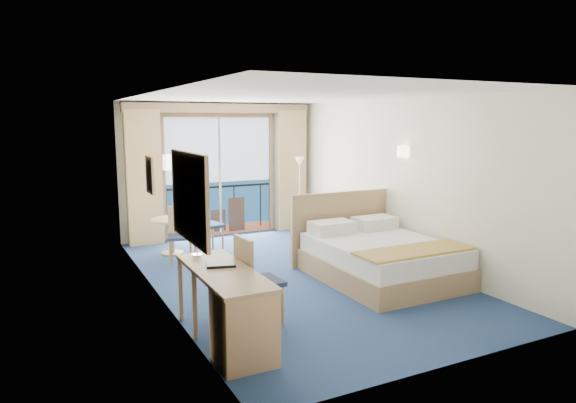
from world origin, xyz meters
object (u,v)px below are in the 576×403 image
object	(u,v)px
desk	(239,316)
table_chair_b	(180,231)
round_table	(172,227)
bed	(379,257)
nightstand	(366,240)
table_chair_a	(204,221)
armchair	(328,225)
floor_lamp	(300,175)
desk_chair	(253,276)

from	to	relation	value
desk	table_chair_b	size ratio (longest dim) A/B	1.81
round_table	bed	bearing A→B (deg)	-49.46
bed	nightstand	bearing A→B (deg)	62.10
table_chair_a	round_table	bearing A→B (deg)	53.31
bed	armchair	world-z (taller)	bed
nightstand	table_chair_b	bearing A→B (deg)	162.76
nightstand	table_chair_a	size ratio (longest dim) A/B	0.48
desk	bed	bearing A→B (deg)	28.19
bed	desk	bearing A→B (deg)	-151.81
floor_lamp	desk	bearing A→B (deg)	-123.75
desk	desk_chair	distance (m)	0.85
nightstand	table_chair_a	bearing A→B (deg)	153.13
nightstand	table_chair_a	world-z (taller)	table_chair_a
floor_lamp	desk_chair	distance (m)	5.13
desk_chair	round_table	size ratio (longest dim) A/B	1.49
desk_chair	table_chair_b	bearing A→B (deg)	-1.87
desk_chair	bed	bearing A→B (deg)	-73.68
armchair	table_chair_a	distance (m)	2.38
desk	table_chair_b	distance (m)	3.76
desk	desk_chair	world-z (taller)	desk_chair
nightstand	bed	bearing A→B (deg)	-117.90
table_chair_a	table_chair_b	world-z (taller)	table_chair_a
bed	round_table	world-z (taller)	bed
nightstand	desk_chair	distance (m)	3.70
armchair	desk_chair	xyz separation A→B (m)	(-2.82, -3.03, 0.23)
round_table	floor_lamp	bearing A→B (deg)	11.78
table_chair_a	bed	bearing A→B (deg)	-154.38
desk	desk_chair	size ratio (longest dim) A/B	1.60
desk	nightstand	bearing A→B (deg)	38.51
table_chair_a	table_chair_b	size ratio (longest dim) A/B	1.12
floor_lamp	armchair	bearing A→B (deg)	-91.03
armchair	bed	bearing A→B (deg)	43.90
bed	round_table	bearing A→B (deg)	130.54
table_chair_b	round_table	bearing A→B (deg)	106.76
nightstand	desk	world-z (taller)	desk
armchair	floor_lamp	xyz separation A→B (m)	(0.02, 1.19, 0.84)
nightstand	desk	bearing A→B (deg)	-141.49
nightstand	table_chair_b	world-z (taller)	table_chair_b
table_chair_b	floor_lamp	bearing A→B (deg)	39.73
desk_chair	table_chair_a	world-z (taller)	desk_chair
desk_chair	table_chair_b	xyz separation A→B (m)	(-0.04, 3.03, -0.07)
desk	table_chair_a	size ratio (longest dim) A/B	1.62
desk	table_chair_a	bearing A→B (deg)	77.21
bed	table_chair_b	bearing A→B (deg)	137.34
nightstand	armchair	distance (m)	0.99
bed	desk_chair	world-z (taller)	bed
nightstand	desk	xyz separation A→B (m)	(-3.49, -2.78, 0.19)
armchair	table_chair_b	xyz separation A→B (m)	(-2.86, -0.00, 0.16)
desk_chair	round_table	distance (m)	3.63
table_chair_b	desk	bearing A→B (deg)	-79.00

